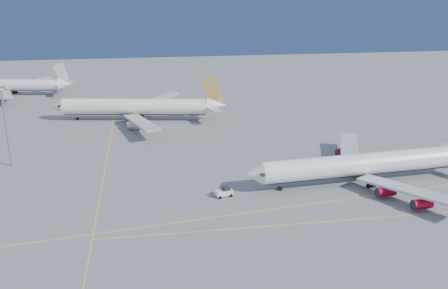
{
  "coord_description": "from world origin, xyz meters",
  "views": [
    {
      "loc": [
        -27.97,
        -108.07,
        49.85
      ],
      "look_at": [
        -6.65,
        22.77,
        7.0
      ],
      "focal_mm": 40.0,
      "sensor_mm": 36.0,
      "label": 1
    }
  ],
  "objects_px": {
    "airliner_etihad": "(139,107)",
    "light_mast": "(5,120)",
    "airliner_virgin": "(366,164)",
    "pushback_tug": "(224,192)",
    "airliner_third": "(12,85)"
  },
  "relations": [
    {
      "from": "pushback_tug",
      "to": "airliner_virgin",
      "type": "bearing_deg",
      "value": -10.46
    },
    {
      "from": "airliner_virgin",
      "to": "airliner_etihad",
      "type": "relative_size",
      "value": 0.98
    },
    {
      "from": "airliner_etihad",
      "to": "pushback_tug",
      "type": "bearing_deg",
      "value": -65.06
    },
    {
      "from": "airliner_virgin",
      "to": "pushback_tug",
      "type": "height_order",
      "value": "airliner_virgin"
    },
    {
      "from": "airliner_etihad",
      "to": "light_mast",
      "type": "bearing_deg",
      "value": -119.44
    },
    {
      "from": "airliner_third",
      "to": "pushback_tug",
      "type": "bearing_deg",
      "value": -49.32
    },
    {
      "from": "airliner_third",
      "to": "pushback_tug",
      "type": "xyz_separation_m",
      "value": [
        79.24,
        -131.59,
        -3.55
      ]
    },
    {
      "from": "airliner_third",
      "to": "pushback_tug",
      "type": "height_order",
      "value": "airliner_third"
    },
    {
      "from": "airliner_third",
      "to": "airliner_virgin",
      "type": "bearing_deg",
      "value": -37.91
    },
    {
      "from": "airliner_virgin",
      "to": "airliner_etihad",
      "type": "height_order",
      "value": "airliner_etihad"
    },
    {
      "from": "airliner_etihad",
      "to": "light_mast",
      "type": "relative_size",
      "value": 2.91
    },
    {
      "from": "airliner_third",
      "to": "light_mast",
      "type": "bearing_deg",
      "value": -67.83
    },
    {
      "from": "airliner_etihad",
      "to": "airliner_third",
      "type": "bearing_deg",
      "value": 146.29
    },
    {
      "from": "airliner_etihad",
      "to": "pushback_tug",
      "type": "height_order",
      "value": "airliner_etihad"
    },
    {
      "from": "airliner_etihad",
      "to": "airliner_third",
      "type": "xyz_separation_m",
      "value": [
        -58.8,
        55.88,
        -0.67
      ]
    }
  ]
}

